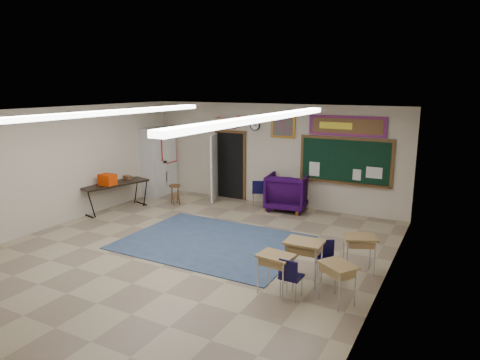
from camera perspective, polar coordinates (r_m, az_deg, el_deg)
The scene contains 24 objects.
floor at distance 9.39m, azimuth -7.32°, elevation -9.61°, with size 9.00×9.00×0.00m, color gray.
back_wall at distance 12.78m, azimuth 4.27°, elevation 3.39°, with size 8.00×0.04×3.00m, color #BBAE98.
left_wall at distance 11.69m, azimuth -23.72°, elevation 1.50°, with size 0.04×9.00×3.00m, color #BBAE98.
right_wall at distance 7.41m, azimuth 18.50°, elevation -3.97°, with size 0.04×9.00×3.00m, color #BBAE98.
ceiling at distance 8.72m, azimuth -7.87°, elevation 8.99°, with size 8.00×9.00×0.04m, color beige.
area_rug at distance 9.90m, azimuth -3.66°, elevation -8.28°, with size 4.00×3.00×0.02m, color #354665.
fluorescent_strips at distance 8.72m, azimuth -7.86°, elevation 8.59°, with size 3.86×6.00×0.10m, color white, non-canonical shape.
doorway at distance 13.40m, azimuth -1.89°, elevation 1.92°, with size 1.10×0.89×2.16m.
chalkboard at distance 12.04m, azimuth 13.80°, elevation 2.32°, with size 2.55×0.14×1.30m.
bulletin_board at distance 11.92m, azimuth 14.06°, elevation 7.00°, with size 2.10×0.05×0.55m.
framed_art_print at distance 12.51m, azimuth 5.75°, elevation 7.09°, with size 0.75×0.05×0.65m.
wall_clock at distance 12.88m, azimuth 2.02°, elevation 7.30°, with size 0.32×0.05×0.32m.
wall_flags at distance 13.24m, azimuth -1.36°, elevation 8.01°, with size 1.16×0.06×0.70m, color red, non-canonical shape.
storage_cabinet at distance 14.23m, azimuth -10.66°, elevation 2.50°, with size 0.59×1.25×2.20m.
wingback_armchair at distance 12.37m, azimuth 6.35°, elevation -1.58°, with size 1.12×1.15×1.05m, color black.
student_chair_reading at distance 12.81m, azimuth 2.45°, elevation -1.65°, with size 0.39×0.39×0.78m, color black, non-canonical shape.
student_chair_desk_a at distance 7.40m, azimuth 6.88°, elevation -12.79°, with size 0.37×0.37×0.73m, color black, non-canonical shape.
student_chair_desk_b at distance 8.14m, azimuth 11.54°, elevation -10.58°, with size 0.36×0.36×0.72m, color black, non-canonical shape.
student_desk_front_left at distance 7.93m, azimuth 8.49°, elevation -10.43°, with size 0.68×0.52×0.80m.
student_desk_front_right at distance 8.56m, azimuth 15.59°, elevation -9.27°, with size 0.74×0.67×0.73m.
student_desk_back_left at distance 7.51m, azimuth 4.77°, elevation -12.10°, with size 0.64×0.51×0.71m.
student_desk_back_right at distance 7.36m, azimuth 12.85°, elevation -13.02°, with size 0.72×0.67×0.69m.
folding_table at distance 12.76m, azimuth -16.34°, elevation -1.97°, with size 1.11×2.04×1.10m.
wooden_stool at distance 13.02m, azimuth -8.65°, elevation -1.91°, with size 0.34×0.34×0.60m.
Camera 1 is at (5.12, -7.04, 3.52)m, focal length 32.00 mm.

